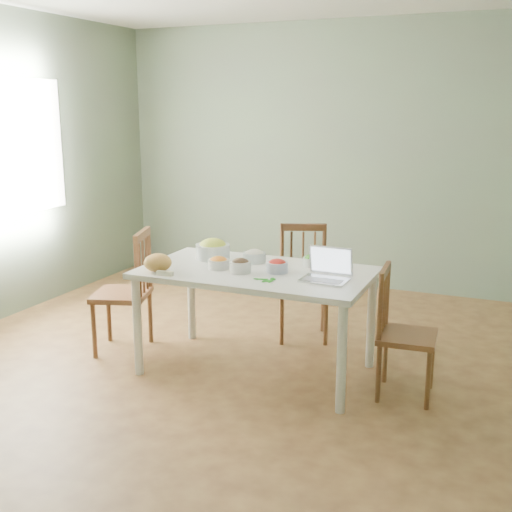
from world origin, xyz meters
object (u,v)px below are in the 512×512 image
at_px(chair_right, 408,333).
at_px(chair_far, 303,284).
at_px(bowl_squash, 213,249).
at_px(laptop, 325,265).
at_px(chair_left, 121,291).
at_px(dining_table, 256,321).
at_px(bread_boule, 158,263).

bearing_deg(chair_right, chair_far, 48.12).
distance_m(bowl_squash, laptop, 0.99).
bearing_deg(bowl_squash, chair_right, -6.34).
distance_m(chair_left, bowl_squash, 0.79).
bearing_deg(laptop, chair_left, -179.75).
height_order(chair_far, chair_right, chair_far).
distance_m(dining_table, chair_far, 0.77).
bearing_deg(chair_left, bowl_squash, 90.10).
bearing_deg(bread_boule, chair_right, 10.89).
bearing_deg(chair_left, chair_far, 105.60).
bearing_deg(bread_boule, chair_left, 152.55).
height_order(bread_boule, bowl_squash, bowl_squash).
bearing_deg(bread_boule, bowl_squash, 70.01).
relative_size(chair_left, bowl_squash, 3.73).
xyz_separation_m(dining_table, chair_right, (1.06, 0.02, 0.06)).
height_order(chair_left, chair_right, chair_left).
bearing_deg(bowl_squash, laptop, -15.60).
bearing_deg(chair_right, chair_left, 87.24).
bearing_deg(bread_boule, chair_far, 56.88).
distance_m(chair_far, laptop, 1.03).
bearing_deg(chair_far, chair_left, -167.53).
relative_size(bowl_squash, laptop, 0.85).
distance_m(dining_table, bowl_squash, 0.65).
relative_size(chair_right, bread_boule, 4.46).
xyz_separation_m(chair_left, bread_boule, (0.50, -0.26, 0.34)).
bearing_deg(chair_left, laptop, 70.25).
xyz_separation_m(dining_table, chair_far, (0.09, 0.76, 0.09)).
distance_m(bread_boule, laptop, 1.15).
bearing_deg(dining_table, bowl_squash, 157.07).
bearing_deg(bowl_squash, chair_left, -161.53).
height_order(chair_left, laptop, laptop).
bearing_deg(laptop, chair_right, 12.13).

